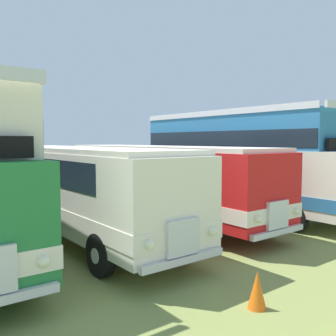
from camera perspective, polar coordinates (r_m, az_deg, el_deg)
The scene contains 4 objects.
bus_sixth_in_row at distance 12.78m, azimuth -14.05°, elevation -2.41°, with size 3.14×11.24×2.99m.
bus_seventh_in_row at distance 15.09m, azimuth -1.55°, elevation -1.26°, with size 3.05×11.75×2.99m.
bus_eighth_in_row at distance 16.93m, azimuth 10.33°, elevation 1.32°, with size 2.83×11.09×4.52m.
cone_mid_row at distance 7.60m, azimuth 13.64°, elevation -17.87°, with size 0.36×0.36×0.74m, color orange.
Camera 1 is at (1.14, -12.19, 3.22)m, focal length 39.34 mm.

